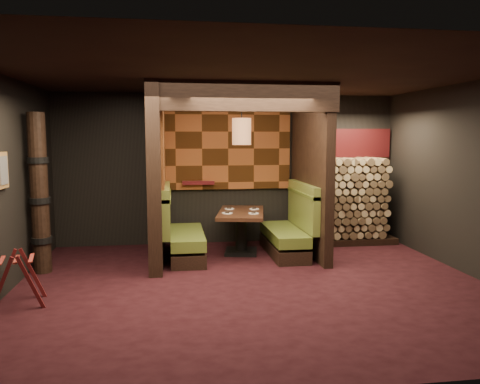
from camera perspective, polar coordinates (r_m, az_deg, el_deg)
name	(u,v)px	position (r m, az deg, el deg)	size (l,w,h in m)	color
floor	(254,286)	(6.59, 1.67, -11.41)	(6.50, 5.50, 0.02)	black
ceiling	(254,74)	(6.31, 1.76, 14.19)	(6.50, 5.50, 0.02)	black
wall_back	(229,169)	(9.01, -1.34, 2.81)	(6.50, 0.02, 2.85)	black
wall_front	(317,218)	(3.63, 9.32, -3.11)	(6.50, 0.02, 2.85)	black
wall_right	(476,180)	(7.57, 26.82, 1.35)	(0.02, 5.50, 2.85)	black
partition_left	(156,174)	(7.84, -10.19, 2.13)	(0.20, 2.20, 2.85)	black
partition_right	(310,172)	(8.24, 8.58, 2.37)	(0.15, 2.10, 2.85)	black
header_beam	(244,96)	(6.97, 0.52, 11.59)	(2.85, 0.18, 0.44)	black
tapa_back_panel	(228,149)	(8.94, -1.47, 5.32)	(2.40, 0.06, 1.55)	brown
tapa_side_panel	(163,148)	(7.99, -9.35, 5.28)	(0.04, 1.85, 1.45)	brown
lacquer_shelf	(198,183)	(8.87, -5.10, 1.14)	(0.60, 0.12, 0.07)	#531319
booth_bench_left	(181,235)	(7.98, -7.24, -5.18)	(0.68, 1.60, 1.14)	black
booth_bench_right	(290,231)	(8.24, 6.09, -4.80)	(0.68, 1.60, 1.14)	black
dining_table	(241,225)	(8.21, 0.14, -3.99)	(1.03, 1.54, 0.75)	black
place_settings	(241,211)	(8.16, 0.14, -2.29)	(0.71, 0.74, 0.03)	white
pendant_lamp	(242,132)	(8.01, 0.19, 7.38)	(0.33, 0.33, 0.94)	brown
framed_picture	(2,170)	(6.63, -27.03, 2.36)	(0.05, 0.36, 0.46)	olive
luggage_rack	(17,277)	(6.37, -25.50, -9.34)	(0.72, 0.57, 0.70)	#4B1012
totem_column	(39,195)	(7.57, -23.25, -0.29)	(0.31, 0.31, 2.40)	black
firewood_stack	(349,201)	(9.24, 13.20, -1.05)	(1.73, 0.70, 1.64)	black
mosaic_header	(345,143)	(9.47, 12.65, 5.83)	(1.83, 0.10, 0.56)	maroon
bay_front_post	(311,171)	(8.52, 8.65, 2.51)	(0.08, 0.08, 2.85)	black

